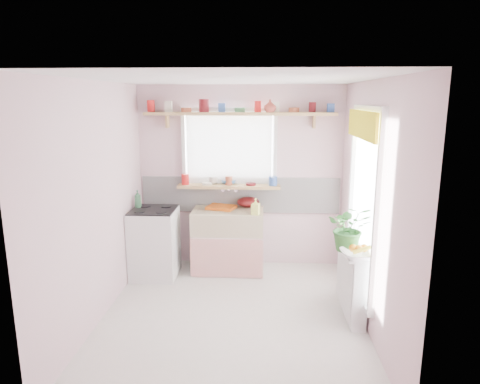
{
  "coord_description": "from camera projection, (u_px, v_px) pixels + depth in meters",
  "views": [
    {
      "loc": [
        0.32,
        -4.22,
        2.32
      ],
      "look_at": [
        0.05,
        0.55,
        1.27
      ],
      "focal_mm": 32.0,
      "sensor_mm": 36.0,
      "label": 1
    }
  ],
  "objects": [
    {
      "name": "fruit",
      "position": [
        359.0,
        249.0,
        4.19
      ],
      "size": [
        0.2,
        0.14,
        0.1
      ],
      "color": "orange",
      "rests_on": "fruit_bowl"
    },
    {
      "name": "sill_bowl",
      "position": [
        229.0,
        182.0,
        5.89
      ],
      "size": [
        0.21,
        0.21,
        0.06
      ],
      "primitive_type": "imported",
      "rotation": [
        0.0,
        0.0,
        -0.07
      ],
      "color": "#305F9E",
      "rests_on": "windowsill"
    },
    {
      "name": "sink_unit",
      "position": [
        228.0,
        240.0,
        5.81
      ],
      "size": [
        0.95,
        0.65,
        1.11
      ],
      "color": "white",
      "rests_on": "ground"
    },
    {
      "name": "herb_pot",
      "position": [
        341.0,
        227.0,
        4.86
      ],
      "size": [
        0.14,
        0.12,
        0.22
      ],
      "primitive_type": "imported",
      "rotation": [
        0.0,
        0.0,
        0.39
      ],
      "color": "#3C6E2C",
      "rests_on": "radiator_ledge"
    },
    {
      "name": "cooker",
      "position": [
        155.0,
        243.0,
        5.62
      ],
      "size": [
        0.58,
        0.58,
        0.93
      ],
      "color": "white",
      "rests_on": "ground"
    },
    {
      "name": "fruit_bowl",
      "position": [
        358.0,
        255.0,
        4.2
      ],
      "size": [
        0.41,
        0.41,
        0.08
      ],
      "primitive_type": "imported",
      "rotation": [
        0.0,
        0.0,
        0.24
      ],
      "color": "silver",
      "rests_on": "radiator_ledge"
    },
    {
      "name": "jade_plant",
      "position": [
        349.0,
        228.0,
        4.38
      ],
      "size": [
        0.48,
        0.43,
        0.49
      ],
      "primitive_type": "imported",
      "rotation": [
        0.0,
        0.0,
        -0.1
      ],
      "color": "#2C6729",
      "rests_on": "radiator_ledge"
    },
    {
      "name": "soap_bottle_sink",
      "position": [
        256.0,
        207.0,
        5.49
      ],
      "size": [
        0.12,
        0.12,
        0.22
      ],
      "primitive_type": "imported",
      "rotation": [
        0.0,
        0.0,
        -0.26
      ],
      "color": "#F0FB6F",
      "rests_on": "sink_unit"
    },
    {
      "name": "windowsill",
      "position": [
        229.0,
        186.0,
        5.84
      ],
      "size": [
        1.4,
        0.22,
        0.04
      ],
      "primitive_type": "cube",
      "color": "tan",
      "rests_on": "room"
    },
    {
      "name": "shelf_vase",
      "position": [
        270.0,
        106.0,
        5.51
      ],
      "size": [
        0.19,
        0.19,
        0.16
      ],
      "primitive_type": "imported",
      "rotation": [
        0.0,
        0.0,
        -0.24
      ],
      "color": "#9C3C30",
      "rests_on": "pine_shelf"
    },
    {
      "name": "sill_crockery",
      "position": [
        229.0,
        181.0,
        5.83
      ],
      "size": [
        1.35,
        0.11,
        0.12
      ],
      "color": "red",
      "rests_on": "windowsill"
    },
    {
      "name": "shelf_crockery",
      "position": [
        240.0,
        108.0,
        5.6
      ],
      "size": [
        2.47,
        0.11,
        0.12
      ],
      "color": "red",
      "rests_on": "pine_shelf"
    },
    {
      "name": "pine_shelf",
      "position": [
        240.0,
        114.0,
        5.61
      ],
      "size": [
        2.52,
        0.24,
        0.04
      ],
      "primitive_type": "cube",
      "color": "tan",
      "rests_on": "room"
    },
    {
      "name": "room",
      "position": [
        292.0,
        179.0,
        5.14
      ],
      "size": [
        3.2,
        3.2,
        3.2
      ],
      "color": "beige",
      "rests_on": "ground"
    },
    {
      "name": "radiator_ledge",
      "position": [
        352.0,
        278.0,
        4.68
      ],
      "size": [
        0.22,
        0.95,
        0.78
      ],
      "color": "white",
      "rests_on": "ground"
    },
    {
      "name": "cooker_bottle",
      "position": [
        138.0,
        199.0,
        5.59
      ],
      "size": [
        0.09,
        0.09,
        0.23
      ],
      "primitive_type": "imported",
      "rotation": [
        0.0,
        0.0,
        -0.03
      ],
      "color": "#3B774C",
      "rests_on": "cooker"
    },
    {
      "name": "sill_cup",
      "position": [
        214.0,
        180.0,
        5.9
      ],
      "size": [
        0.16,
        0.16,
        0.1
      ],
      "primitive_type": "imported",
      "rotation": [
        0.0,
        0.0,
        -0.32
      ],
      "color": "beige",
      "rests_on": "windowsill"
    },
    {
      "name": "colander",
      "position": [
        248.0,
        202.0,
        5.89
      ],
      "size": [
        0.39,
        0.39,
        0.14
      ],
      "primitive_type": "ellipsoid",
      "rotation": [
        0.0,
        0.0,
        -0.34
      ],
      "color": "#4F0D0F",
      "rests_on": "sink_unit"
    },
    {
      "name": "dish_tray",
      "position": [
        221.0,
        207.0,
        5.81
      ],
      "size": [
        0.43,
        0.37,
        0.04
      ],
      "primitive_type": "cube",
      "rotation": [
        0.0,
        0.0,
        -0.3
      ],
      "color": "#D05A12",
      "rests_on": "sink_unit"
    }
  ]
}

